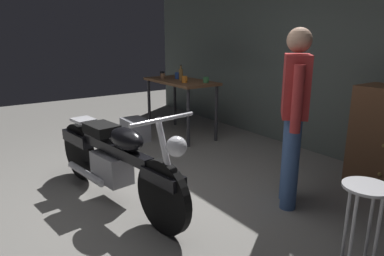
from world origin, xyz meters
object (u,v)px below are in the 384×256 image
storage_bin (135,130)px  mug_green_speckled (206,80)px  person_standing (294,111)px  mug_blue_enamel (177,76)px  mug_orange_travel (185,79)px  motorcycle (114,159)px  mug_brown_stoneware (163,76)px  mug_black_matte (162,74)px  shop_stool (365,205)px  bottle (181,74)px

storage_bin → mug_green_speckled: mug_green_speckled is taller
person_standing → mug_blue_enamel: (-2.77, 0.52, 0.03)m
mug_orange_travel → motorcycle: bearing=-52.4°
mug_green_speckled → mug_brown_stoneware: mug_brown_stoneware is taller
mug_black_matte → mug_brown_stoneware: bearing=-28.4°
storage_bin → mug_green_speckled: 1.34m
storage_bin → mug_black_matte: (-0.35, 0.71, 0.78)m
motorcycle → shop_stool: motorcycle is taller
mug_blue_enamel → motorcycle: bearing=-46.7°
motorcycle → bottle: bearing=123.6°
mug_black_matte → shop_stool: bearing=-11.3°
storage_bin → mug_brown_stoneware: bearing=101.0°
mug_brown_stoneware → mug_black_matte: bearing=151.6°
mug_black_matte → mug_green_speckled: size_ratio=0.89×
mug_brown_stoneware → person_standing: bearing=-6.0°
shop_stool → mug_blue_enamel: size_ratio=5.67×
mug_brown_stoneware → shop_stool: bearing=-10.1°
mug_green_speckled → bottle: size_ratio=0.49×
person_standing → bottle: person_standing is taller
mug_blue_enamel → storage_bin: bearing=-88.7°
motorcycle → mug_blue_enamel: size_ratio=19.33×
shop_stool → mug_orange_travel: 3.37m
storage_bin → mug_brown_stoneware: 0.98m
person_standing → mug_black_matte: person_standing is taller
storage_bin → mug_black_matte: 1.11m
mug_blue_enamel → person_standing: bearing=-10.6°
mug_green_speckled → mug_brown_stoneware: size_ratio=1.06×
mug_blue_enamel → mug_black_matte: 0.34m
mug_black_matte → bottle: (0.54, 0.02, 0.05)m
mug_orange_travel → mug_brown_stoneware: size_ratio=1.06×
motorcycle → bottle: 2.45m
mug_black_matte → mug_green_speckled: mug_black_matte is taller
storage_bin → mug_brown_stoneware: (-0.11, 0.58, 0.78)m
motorcycle → mug_black_matte: 2.80m
motorcycle → mug_orange_travel: 2.21m
person_standing → shop_stool: (0.94, -0.38, -0.43)m
motorcycle → mug_orange_travel: mug_orange_travel is taller
motorcycle → person_standing: size_ratio=1.31×
person_standing → mug_green_speckled: 2.21m
shop_stool → bottle: (-3.51, 0.83, 0.50)m
person_standing → mug_brown_stoneware: 2.88m
storage_bin → mug_black_matte: mug_black_matte is taller
motorcycle → mug_brown_stoneware: motorcycle is taller
shop_stool → mug_black_matte: bearing=168.7°
shop_stool → mug_green_speckled: 3.25m
motorcycle → person_standing: person_standing is taller
motorcycle → storage_bin: size_ratio=4.96×
person_standing → mug_orange_travel: bearing=38.4°
mug_orange_travel → mug_green_speckled: (0.20, 0.25, -0.01)m
bottle → person_standing: bearing=-9.9°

